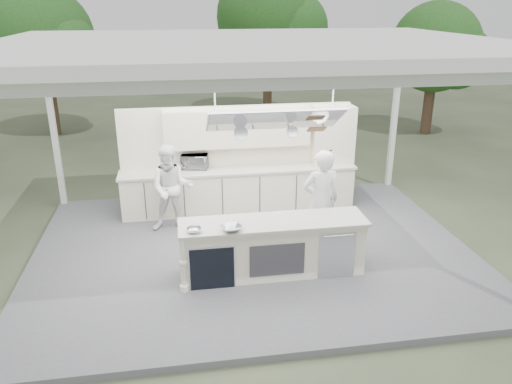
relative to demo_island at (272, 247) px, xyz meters
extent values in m
plane|color=#52583D|center=(-0.18, 0.91, -0.60)|extent=(90.00, 90.00, 0.00)
cube|color=#56565A|center=(-0.18, 0.91, -0.54)|extent=(8.00, 6.00, 0.12)
cube|color=white|center=(3.72, 3.81, 1.25)|extent=(0.12, 0.12, 3.70)
cube|color=white|center=(-4.08, 3.81, 1.25)|extent=(0.12, 0.12, 3.70)
cube|color=white|center=(-0.18, 0.91, 3.18)|extent=(8.20, 6.20, 0.16)
cube|color=white|center=(-0.18, -1.99, 3.02)|extent=(8.00, 0.12, 0.16)
cube|color=white|center=(-0.18, 3.81, 3.02)|extent=(8.00, 0.12, 0.16)
cube|color=white|center=(3.72, 0.91, 3.02)|extent=(0.12, 6.00, 0.16)
cube|color=white|center=(0.02, 0.01, 2.15)|extent=(2.00, 0.71, 0.43)
cube|color=white|center=(0.02, 0.01, 2.15)|extent=(2.06, 0.76, 0.46)
cylinder|color=white|center=(-0.88, 0.01, 2.63)|extent=(0.02, 0.02, 0.95)
cylinder|color=white|center=(0.92, 0.01, 2.63)|extent=(0.02, 0.02, 0.95)
cylinder|color=silver|center=(-0.48, 0.16, 1.93)|extent=(0.22, 0.14, 0.21)
cylinder|color=silver|center=(0.32, 0.11, 1.93)|extent=(0.18, 0.12, 0.18)
cube|color=#97623C|center=(0.72, 0.13, 1.95)|extent=(0.28, 0.18, 0.12)
cube|color=white|center=(0.02, 0.01, -0.03)|extent=(3.00, 0.70, 0.90)
cube|color=beige|center=(0.02, 0.01, 0.45)|extent=(3.10, 0.78, 0.05)
cylinder|color=white|center=(-1.48, -0.34, -0.02)|extent=(0.11, 0.11, 0.92)
cube|color=black|center=(-1.03, -0.34, -0.12)|extent=(0.70, 0.04, 0.72)
cube|color=silver|center=(-1.03, -0.35, -0.12)|extent=(0.74, 0.03, 0.72)
cube|color=#3A393E|center=(0.02, -0.35, -0.06)|extent=(0.90, 0.02, 0.55)
cube|color=silver|center=(1.02, -0.35, -0.06)|extent=(0.62, 0.02, 0.78)
cube|color=white|center=(-0.18, 2.81, -0.03)|extent=(5.00, 0.65, 0.90)
cube|color=beige|center=(-0.18, 2.81, 0.45)|extent=(5.08, 0.72, 0.05)
cube|color=white|center=(-0.18, 3.11, 0.65)|extent=(5.00, 0.10, 2.25)
cube|color=white|center=(-0.18, 2.98, 1.32)|extent=(3.10, 0.38, 0.80)
cube|color=white|center=(1.92, 2.93, 1.07)|extent=(0.90, 0.45, 1.30)
cube|color=#97623C|center=(1.92, 2.93, 1.07)|extent=(0.84, 0.40, 0.03)
cylinder|color=silver|center=(1.82, 2.79, 0.53)|extent=(0.20, 0.20, 0.12)
cylinder|color=black|center=(1.82, 2.79, 0.69)|extent=(0.17, 0.17, 0.20)
cylinder|color=black|center=(2.17, 2.79, 0.52)|extent=(0.16, 0.16, 0.10)
cone|color=black|center=(2.17, 2.79, 0.69)|extent=(0.14, 0.14, 0.24)
cylinder|color=brown|center=(-5.68, 10.91, 0.45)|extent=(0.36, 0.36, 2.10)
sphere|color=#2E6826|center=(-5.68, 10.91, 2.69)|extent=(3.40, 3.40, 3.40)
sphere|color=#2E6826|center=(-5.00, 10.40, 2.35)|extent=(2.38, 2.38, 2.38)
cylinder|color=brown|center=(2.32, 12.91, 0.63)|extent=(0.36, 0.36, 2.45)
sphere|color=#2E6826|center=(2.32, 12.91, 3.25)|extent=(4.00, 4.00, 4.00)
sphere|color=#2E6826|center=(3.12, 12.31, 2.85)|extent=(2.80, 2.80, 2.80)
cylinder|color=brown|center=(7.32, 8.91, 0.37)|extent=(0.36, 0.36, 1.92)
sphere|color=#2E6826|center=(7.32, 8.91, 2.38)|extent=(3.00, 3.00, 3.00)
sphere|color=#2E6826|center=(7.92, 8.46, 2.08)|extent=(2.10, 2.10, 2.10)
imported|color=white|center=(1.03, 0.73, 0.48)|extent=(0.72, 0.50, 1.90)
imported|color=white|center=(-1.62, 2.01, 0.40)|extent=(0.89, 0.71, 1.75)
imported|color=#BABDC1|center=(-1.11, 2.99, 0.63)|extent=(0.63, 0.49, 0.31)
imported|color=#ADB0B4|center=(-0.69, -0.24, 0.51)|extent=(0.39, 0.39, 0.08)
imported|color=silver|center=(-1.28, -0.20, 0.51)|extent=(0.27, 0.27, 0.07)
camera|label=1|loc=(-1.46, -7.29, 3.85)|focal=35.00mm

